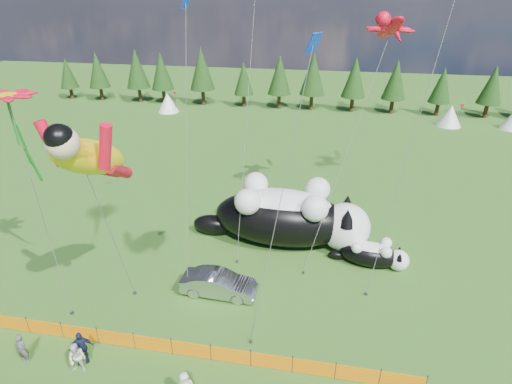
% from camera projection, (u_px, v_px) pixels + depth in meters
% --- Properties ---
extents(ground, '(160.00, 160.00, 0.00)m').
position_uv_depth(ground, '(209.00, 314.00, 22.51)').
color(ground, '#163609').
rests_on(ground, ground).
extents(safety_fence, '(22.06, 0.06, 1.10)m').
position_uv_depth(safety_fence, '(191.00, 350.00, 19.65)').
color(safety_fence, '#262626').
rests_on(safety_fence, ground).
extents(tree_line, '(90.00, 4.00, 8.00)m').
position_uv_depth(tree_line, '(291.00, 83.00, 60.29)').
color(tree_line, black).
rests_on(tree_line, ground).
extents(festival_tents, '(50.00, 3.20, 2.80)m').
position_uv_depth(festival_tents, '(366.00, 112.00, 55.31)').
color(festival_tents, white).
rests_on(festival_tents, ground).
extents(cat_large, '(12.80, 4.68, 4.63)m').
position_uv_depth(cat_large, '(289.00, 215.00, 28.08)').
color(cat_large, black).
rests_on(cat_large, ground).
extents(cat_small, '(5.19, 2.23, 1.88)m').
position_uv_depth(cat_small, '(373.00, 254.00, 26.20)').
color(cat_small, black).
rests_on(cat_small, ground).
extents(car, '(4.56, 1.70, 1.49)m').
position_uv_depth(car, '(219.00, 284.00, 23.71)').
color(car, '#B2B2B6').
rests_on(car, ground).
extents(spectator_a, '(0.68, 0.51, 1.69)m').
position_uv_depth(spectator_a, '(22.00, 349.00, 19.25)').
color(spectator_a, '#4E4E53').
rests_on(spectator_a, ground).
extents(spectator_b, '(0.88, 0.59, 1.71)m').
position_uv_depth(spectator_b, '(77.00, 358.00, 18.76)').
color(spectator_b, silver).
rests_on(spectator_b, ground).
extents(spectator_c, '(1.21, 1.00, 1.84)m').
position_uv_depth(spectator_c, '(81.00, 347.00, 19.24)').
color(spectator_c, '#161D3D').
rests_on(spectator_c, ground).
extents(superhero_kite, '(5.34, 5.72, 12.27)m').
position_uv_depth(superhero_kite, '(90.00, 157.00, 17.48)').
color(superhero_kite, yellow).
rests_on(superhero_kite, ground).
extents(gecko_kite, '(6.44, 11.90, 16.95)m').
position_uv_depth(gecko_kite, '(390.00, 28.00, 26.22)').
color(gecko_kite, red).
rests_on(gecko_kite, ground).
extents(flower_kite, '(3.37, 3.21, 12.05)m').
position_uv_depth(flower_kite, '(7.00, 99.00, 19.06)').
color(flower_kite, red).
rests_on(flower_kite, ground).
extents(diamond_kite_a, '(1.14, 6.35, 16.86)m').
position_uv_depth(diamond_kite_a, '(186.00, 21.00, 22.13)').
color(diamond_kite_a, blue).
rests_on(diamond_kite_a, ground).
extents(diamond_kite_c, '(2.67, 2.40, 15.35)m').
position_uv_depth(diamond_kite_c, '(311.00, 57.00, 15.57)').
color(diamond_kite_c, blue).
rests_on(diamond_kite_c, ground).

